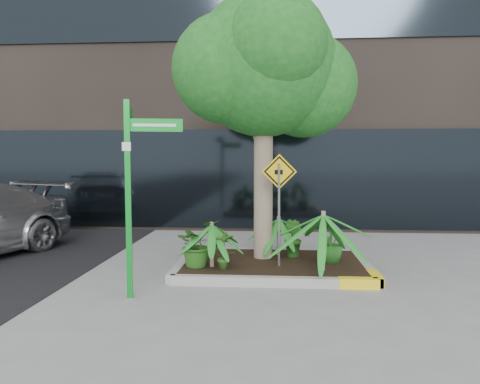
{
  "coord_description": "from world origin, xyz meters",
  "views": [
    {
      "loc": [
        0.21,
        -7.86,
        1.99
      ],
      "look_at": [
        -0.38,
        0.2,
        1.38
      ],
      "focal_mm": 35.0,
      "sensor_mm": 36.0,
      "label": 1
    }
  ],
  "objects": [
    {
      "name": "ground",
      "position": [
        0.0,
        0.0,
        0.0
      ],
      "size": [
        80.0,
        80.0,
        0.0
      ],
      "primitive_type": "plane",
      "color": "gray",
      "rests_on": "ground"
    },
    {
      "name": "planter",
      "position": [
        0.23,
        0.27,
        0.1
      ],
      "size": [
        3.35,
        2.36,
        0.15
      ],
      "color": "#9E9E99",
      "rests_on": "ground"
    },
    {
      "name": "tree",
      "position": [
        0.01,
        0.62,
        3.61
      ],
      "size": [
        3.3,
        2.93,
        4.95
      ],
      "color": "gray",
      "rests_on": "ground"
    },
    {
      "name": "palm_front",
      "position": [
        1.01,
        -0.31,
        1.06
      ],
      "size": [
        1.09,
        1.09,
        1.21
      ],
      "color": "gray",
      "rests_on": "ground"
    },
    {
      "name": "palm_left",
      "position": [
        -0.82,
        -0.19,
        0.85
      ],
      "size": [
        0.85,
        0.85,
        0.94
      ],
      "color": "gray",
      "rests_on": "ground"
    },
    {
      "name": "palm_back",
      "position": [
        0.3,
        0.84,
        0.83
      ],
      "size": [
        0.82,
        0.82,
        0.91
      ],
      "color": "gray",
      "rests_on": "ground"
    },
    {
      "name": "shrub_a",
      "position": [
        -1.08,
        -0.2,
        0.54
      ],
      "size": [
        0.98,
        0.98,
        0.78
      ],
      "primitive_type": "imported",
      "rotation": [
        0.0,
        0.0,
        0.95
      ],
      "color": "#275D1A",
      "rests_on": "planter"
    },
    {
      "name": "shrub_b",
      "position": [
        1.22,
        0.32,
        0.52
      ],
      "size": [
        0.55,
        0.55,
        0.73
      ],
      "primitive_type": "imported",
      "rotation": [
        0.0,
        0.0,
        2.05
      ],
      "color": "#266F21",
      "rests_on": "planter"
    },
    {
      "name": "shrub_c",
      "position": [
        -0.6,
        -0.36,
        0.47
      ],
      "size": [
        0.44,
        0.44,
        0.63
      ],
      "primitive_type": "imported",
      "rotation": [
        0.0,
        0.0,
        3.58
      ],
      "color": "#2F5E1D",
      "rests_on": "planter"
    },
    {
      "name": "shrub_d",
      "position": [
        0.58,
        0.66,
        0.51
      ],
      "size": [
        0.54,
        0.54,
        0.71
      ],
      "primitive_type": "imported",
      "rotation": [
        0.0,
        0.0,
        5.28
      ],
      "color": "#225B1A",
      "rests_on": "planter"
    },
    {
      "name": "street_sign_post",
      "position": [
        -1.78,
        -1.44,
        1.72
      ],
      "size": [
        0.92,
        0.81,
        2.77
      ],
      "rotation": [
        0.0,
        0.0,
        0.21
      ],
      "color": "#0B8121",
      "rests_on": "ground"
    },
    {
      "name": "cattle_sign",
      "position": [
        0.29,
        -0.14,
        1.42
      ],
      "size": [
        0.58,
        0.17,
        1.89
      ],
      "rotation": [
        0.0,
        0.0,
        -0.09
      ],
      "color": "slate",
      "rests_on": "ground"
    }
  ]
}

